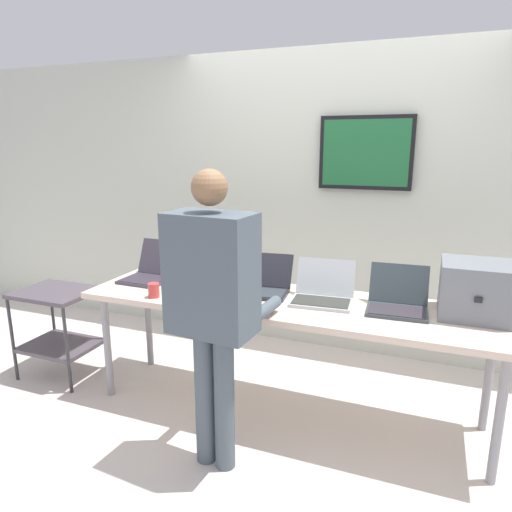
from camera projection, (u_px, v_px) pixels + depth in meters
ground at (284, 413)px, 3.07m from camera, size 8.00×8.00×0.04m
back_wall at (328, 204)px, 3.79m from camera, size 8.00×0.11×2.49m
workbench at (286, 309)px, 2.89m from camera, size 2.65×0.70×0.78m
equipment_box at (476, 290)px, 2.58m from camera, size 0.38×0.38×0.31m
laptop_station_0 at (150, 271)px, 3.32m from camera, size 0.33×0.39×0.26m
laptop_station_1 at (199, 278)px, 3.15m from camera, size 0.31×0.30×0.27m
laptop_station_2 at (261, 284)px, 3.04m from camera, size 0.41×0.39×0.23m
laptop_station_3 at (323, 292)px, 2.85m from camera, size 0.39×0.36×0.24m
laptop_station_4 at (398, 301)px, 2.70m from camera, size 0.36×0.36×0.25m
person at (213, 296)px, 2.34m from camera, size 0.47×0.61×1.63m
coffee_mug at (154, 290)px, 2.93m from camera, size 0.07×0.07×0.09m
storage_cart at (58, 319)px, 3.45m from camera, size 0.56×0.44×0.68m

